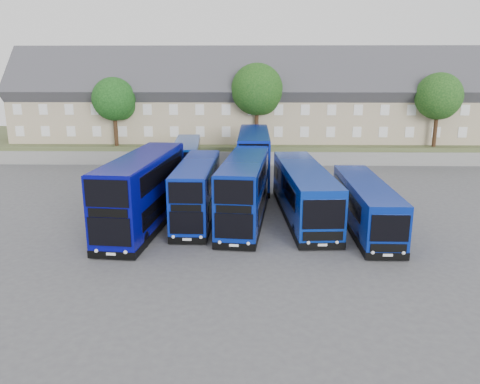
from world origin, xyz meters
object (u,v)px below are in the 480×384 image
Objects in this scene: dd_front_left at (143,193)px; tree_far at (466,92)px; dd_front_mid at (197,192)px; tree_west at (115,101)px; coach_east_a at (303,193)px; tree_mid at (258,91)px; tree_east at (440,98)px.

tree_far is at bearing 46.46° from dd_front_left.
dd_front_mid is 1.36× the size of tree_west.
coach_east_a is 1.48× the size of tree_mid.
tree_west is at bearing -180.00° from tree_east.
tree_east is at bearing 44.30° from dd_front_left.
tree_far is (6.00, 7.00, 0.34)m from tree_east.
tree_far is (42.00, 7.00, 0.68)m from tree_west.
tree_mid is 1.12× the size of tree_east.
tree_mid is at bearing 76.16° from dd_front_left.
tree_east is (20.00, -0.50, -0.68)m from tree_mid.
tree_far is at bearing 46.14° from coach_east_a.
tree_mid reaches higher than tree_west.
dd_front_left is at bearing -70.75° from tree_west.
tree_far is at bearing 49.40° from tree_east.
dd_front_left is at bearing -171.95° from coach_east_a.
tree_mid is at bearing 78.91° from dd_front_mid.
tree_east is (28.12, 22.56, 5.01)m from dd_front_left.
tree_mid is (4.65, 21.52, 6.04)m from dd_front_mid.
coach_east_a is at bearing -130.21° from tree_far.
tree_east is at bearing -130.60° from tree_far.
tree_far is (26.00, 6.50, -0.34)m from tree_mid.
tree_west is 16.04m from tree_mid.
tree_east is 0.94× the size of tree_far.
tree_mid is at bearing 1.79° from tree_west.
coach_east_a is 36.19m from tree_far.
tree_mid is at bearing -165.96° from tree_far.
coach_east_a is 1.78× the size of tree_west.
dd_front_mid is at bearing 29.53° from dd_front_left.
tree_east is at bearing 41.55° from dd_front_mid.
dd_front_left is at bearing -154.93° from dd_front_mid.
tree_east is 9.23m from tree_far.
tree_east reaches higher than tree_west.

